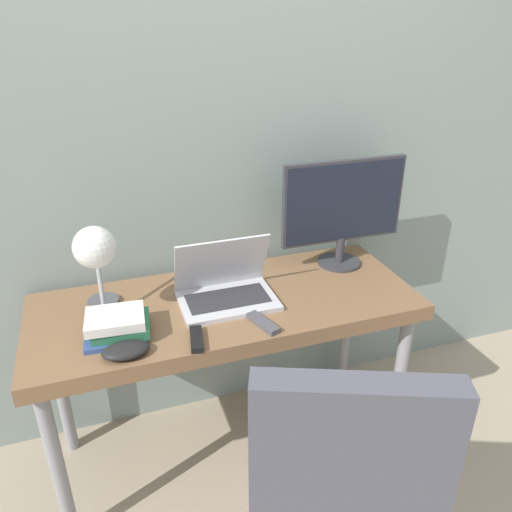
{
  "coord_description": "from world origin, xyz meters",
  "views": [
    {
      "loc": [
        -0.41,
        -1.26,
        1.71
      ],
      "look_at": [
        0.11,
        0.26,
        0.93
      ],
      "focal_mm": 35.0,
      "sensor_mm": 36.0,
      "label": 1
    }
  ],
  "objects_px": {
    "monitor": "(343,207)",
    "book_stack": "(118,325)",
    "office_chair": "(338,501)",
    "game_controller": "(126,350)",
    "desk_lamp": "(95,252)",
    "laptop": "(225,288)"
  },
  "relations": [
    {
      "from": "monitor",
      "to": "book_stack",
      "type": "bearing_deg",
      "value": -165.55
    },
    {
      "from": "office_chair",
      "to": "game_controller",
      "type": "xyz_separation_m",
      "value": [
        -0.45,
        0.58,
        0.16
      ]
    },
    {
      "from": "desk_lamp",
      "to": "office_chair",
      "type": "xyz_separation_m",
      "value": [
        0.5,
        -0.81,
        -0.4
      ]
    },
    {
      "from": "laptop",
      "to": "book_stack",
      "type": "distance_m",
      "value": 0.41
    },
    {
      "from": "desk_lamp",
      "to": "book_stack",
      "type": "relative_size",
      "value": 1.57
    },
    {
      "from": "laptop",
      "to": "desk_lamp",
      "type": "xyz_separation_m",
      "value": [
        -0.43,
        0.0,
        0.21
      ]
    },
    {
      "from": "laptop",
      "to": "game_controller",
      "type": "xyz_separation_m",
      "value": [
        -0.39,
        -0.23,
        -0.03
      ]
    },
    {
      "from": "office_chair",
      "to": "book_stack",
      "type": "distance_m",
      "value": 0.86
    },
    {
      "from": "laptop",
      "to": "desk_lamp",
      "type": "height_order",
      "value": "desk_lamp"
    },
    {
      "from": "monitor",
      "to": "book_stack",
      "type": "height_order",
      "value": "monitor"
    },
    {
      "from": "book_stack",
      "to": "game_controller",
      "type": "height_order",
      "value": "book_stack"
    },
    {
      "from": "monitor",
      "to": "laptop",
      "type": "bearing_deg",
      "value": -165.91
    },
    {
      "from": "laptop",
      "to": "office_chair",
      "type": "relative_size",
      "value": 0.33
    },
    {
      "from": "monitor",
      "to": "office_chair",
      "type": "height_order",
      "value": "monitor"
    },
    {
      "from": "office_chair",
      "to": "game_controller",
      "type": "distance_m",
      "value": 0.75
    },
    {
      "from": "laptop",
      "to": "book_stack",
      "type": "xyz_separation_m",
      "value": [
        -0.4,
        -0.11,
        -0.01
      ]
    },
    {
      "from": "laptop",
      "to": "desk_lamp",
      "type": "distance_m",
      "value": 0.48
    },
    {
      "from": "monitor",
      "to": "desk_lamp",
      "type": "height_order",
      "value": "monitor"
    },
    {
      "from": "desk_lamp",
      "to": "game_controller",
      "type": "height_order",
      "value": "desk_lamp"
    },
    {
      "from": "laptop",
      "to": "monitor",
      "type": "xyz_separation_m",
      "value": [
        0.54,
        0.14,
        0.2
      ]
    },
    {
      "from": "book_stack",
      "to": "game_controller",
      "type": "bearing_deg",
      "value": -84.04
    },
    {
      "from": "monitor",
      "to": "game_controller",
      "type": "distance_m",
      "value": 1.02
    }
  ]
}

